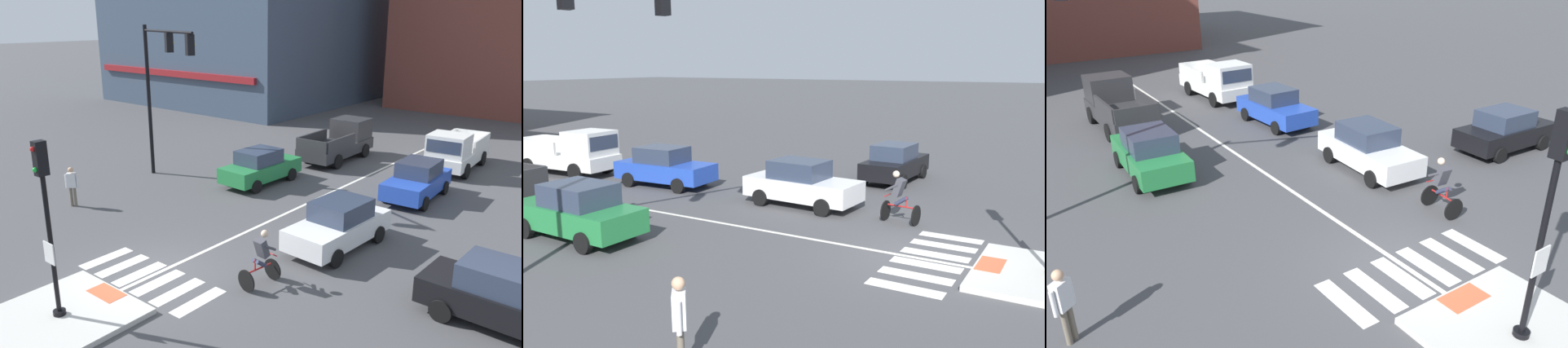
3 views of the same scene
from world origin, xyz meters
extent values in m
plane|color=#474749|center=(0.00, 0.00, 0.00)|extent=(300.00, 300.00, 0.00)
cube|color=beige|center=(0.00, -3.03, 0.07)|extent=(3.41, 3.52, 0.15)
cube|color=#DB5B38|center=(0.00, -1.62, 0.15)|extent=(1.10, 0.60, 0.01)
cylinder|color=black|center=(0.00, -3.03, 0.21)|extent=(0.32, 0.32, 0.12)
cylinder|color=black|center=(0.00, -3.03, 2.09)|extent=(0.12, 0.12, 3.63)
cube|color=white|center=(0.00, -3.11, 1.90)|extent=(0.44, 0.03, 0.56)
cube|color=black|center=(0.00, -3.03, 4.32)|extent=(0.24, 0.28, 0.84)
cube|color=silver|center=(-2.14, -0.15, 0.00)|extent=(0.44, 1.80, 0.01)
cube|color=silver|center=(-1.28, -0.15, 0.00)|extent=(0.44, 1.80, 0.01)
cube|color=silver|center=(-0.43, -0.15, 0.00)|extent=(0.44, 1.80, 0.01)
cube|color=silver|center=(0.43, -0.15, 0.00)|extent=(0.44, 1.80, 0.01)
cube|color=silver|center=(1.28, -0.15, 0.00)|extent=(0.44, 1.80, 0.01)
cube|color=silver|center=(2.14, -0.15, 0.00)|extent=(0.44, 1.80, 0.01)
cube|color=silver|center=(-0.05, 10.00, 0.00)|extent=(0.14, 28.00, 0.01)
cube|color=white|center=(3.19, 5.36, 0.65)|extent=(1.93, 4.19, 0.70)
cube|color=#2D384C|center=(3.20, 5.51, 1.32)|extent=(1.59, 1.98, 0.64)
cylinder|color=black|center=(3.95, 4.04, 0.30)|extent=(0.21, 0.61, 0.60)
cylinder|color=black|center=(2.29, 4.14, 0.30)|extent=(0.21, 0.61, 0.60)
cylinder|color=black|center=(4.09, 6.58, 0.30)|extent=(0.21, 0.61, 0.60)
cylinder|color=black|center=(2.43, 6.68, 0.30)|extent=(0.21, 0.61, 0.60)
cube|color=#2347B7|center=(3.17, 11.82, 0.65)|extent=(1.92, 4.18, 0.70)
cube|color=#2D384C|center=(3.17, 11.97, 1.32)|extent=(1.58, 1.98, 0.64)
cylinder|color=black|center=(4.07, 10.59, 0.30)|extent=(0.21, 0.61, 0.60)
cylinder|color=black|center=(2.41, 10.51, 0.30)|extent=(0.21, 0.61, 0.60)
cylinder|color=black|center=(3.94, 13.13, 0.30)|extent=(0.21, 0.61, 0.60)
cylinder|color=black|center=(2.27, 13.04, 0.30)|extent=(0.21, 0.61, 0.60)
cube|color=#237A3D|center=(-3.37, 9.26, 0.65)|extent=(1.81, 4.15, 0.70)
cube|color=#2D384C|center=(-3.38, 9.11, 1.32)|extent=(1.53, 1.94, 0.64)
cylinder|color=black|center=(-4.17, 10.55, 0.30)|extent=(0.20, 0.60, 0.60)
cylinder|color=black|center=(-2.50, 10.51, 0.30)|extent=(0.20, 0.60, 0.60)
cylinder|color=black|center=(-4.24, 8.01, 0.30)|extent=(0.20, 0.60, 0.60)
cylinder|color=black|center=(-2.57, 7.97, 0.30)|extent=(0.20, 0.60, 0.60)
cube|color=black|center=(8.91, 3.93, 0.65)|extent=(4.14, 1.81, 0.70)
cube|color=#2D384C|center=(8.76, 3.94, 1.32)|extent=(1.94, 1.53, 0.64)
cylinder|color=black|center=(10.20, 4.73, 0.30)|extent=(0.60, 0.20, 0.60)
cylinder|color=black|center=(10.16, 3.07, 0.30)|extent=(0.60, 0.20, 0.60)
cylinder|color=black|center=(7.66, 4.80, 0.30)|extent=(0.60, 0.20, 0.60)
cylinder|color=black|center=(7.62, 3.13, 0.30)|extent=(0.60, 0.20, 0.60)
cube|color=white|center=(2.85, 17.61, 0.68)|extent=(2.15, 5.19, 0.60)
cube|color=white|center=(2.93, 16.02, 1.53)|extent=(1.88, 1.79, 1.10)
cube|color=#2D384C|center=(2.97, 15.19, 1.61)|extent=(1.62, 0.16, 0.60)
cube|color=white|center=(3.69, 18.68, 1.28)|extent=(0.26, 2.81, 0.60)
cube|color=white|center=(1.91, 18.59, 1.28)|extent=(0.26, 2.81, 0.60)
cube|color=white|center=(2.72, 20.11, 1.28)|extent=(1.80, 0.19, 0.60)
cylinder|color=black|center=(3.84, 16.08, 0.38)|extent=(0.28, 0.77, 0.76)
cylinder|color=black|center=(2.02, 15.99, 0.38)|extent=(0.28, 0.77, 0.76)
cylinder|color=black|center=(3.69, 19.06, 0.38)|extent=(0.28, 0.77, 0.76)
cylinder|color=black|center=(1.87, 18.97, 0.38)|extent=(0.28, 0.77, 0.76)
cube|color=#2D2D30|center=(-2.81, 15.02, 0.68)|extent=(2.00, 5.14, 0.60)
cube|color=#2D2D30|center=(-2.85, 16.62, 1.53)|extent=(1.83, 1.74, 1.10)
cube|color=#2D384C|center=(-2.86, 17.45, 1.61)|extent=(1.62, 0.11, 0.60)
cube|color=#2D2D30|center=(-3.68, 13.99, 1.28)|extent=(0.18, 2.81, 0.60)
cube|color=#2D2D30|center=(-1.90, 14.02, 1.28)|extent=(0.18, 2.81, 0.60)
cube|color=#2D2D30|center=(-2.76, 12.53, 1.28)|extent=(1.80, 0.14, 0.60)
cylinder|color=black|center=(-3.76, 16.59, 0.38)|extent=(0.26, 0.76, 0.76)
cylinder|color=black|center=(-1.93, 16.62, 0.38)|extent=(0.26, 0.76, 0.76)
cylinder|color=black|center=(-3.70, 13.60, 0.38)|extent=(0.26, 0.76, 0.76)
cylinder|color=black|center=(-1.87, 13.64, 0.38)|extent=(0.26, 0.76, 0.76)
cylinder|color=black|center=(2.91, 2.16, 0.33)|extent=(0.66, 0.12, 0.66)
cylinder|color=black|center=(2.78, 1.11, 0.33)|extent=(0.66, 0.12, 0.66)
cylinder|color=#B21E1E|center=(2.85, 1.64, 0.55)|extent=(0.16, 0.89, 0.05)
cylinder|color=#B21E1E|center=(2.83, 1.46, 0.73)|extent=(0.04, 0.04, 0.30)
cylinder|color=#B21E1E|center=(2.90, 2.11, 0.85)|extent=(0.44, 0.09, 0.04)
cylinder|color=#2D334C|center=(2.77, 1.63, 0.73)|extent=(0.17, 0.41, 0.33)
cylinder|color=#2D334C|center=(2.92, 1.61, 0.73)|extent=(0.17, 0.41, 0.33)
cube|color=#3F3F47|center=(2.86, 1.71, 1.16)|extent=(0.38, 0.42, 0.60)
sphere|color=beige|center=(2.87, 1.83, 1.57)|extent=(0.22, 0.22, 0.22)
cylinder|color=#3F3F47|center=(2.72, 1.91, 1.16)|extent=(0.13, 0.46, 0.31)
cylinder|color=#3F3F47|center=(3.04, 1.87, 1.16)|extent=(0.13, 0.46, 0.31)
cylinder|color=#6B6051|center=(-7.42, 1.86, 0.41)|extent=(0.12, 0.12, 0.82)
cylinder|color=#6B6051|center=(-7.30, 1.96, 0.41)|extent=(0.12, 0.12, 0.82)
cube|color=silver|center=(-7.36, 1.91, 1.12)|extent=(0.42, 0.40, 0.60)
cylinder|color=silver|center=(-7.54, 1.77, 1.07)|extent=(0.09, 0.09, 0.56)
cylinder|color=silver|center=(-7.18, 2.06, 1.07)|extent=(0.09, 0.09, 0.56)
sphere|color=tan|center=(-7.36, 1.91, 1.56)|extent=(0.22, 0.22, 0.22)
camera|label=1|loc=(11.54, -8.89, 7.50)|focal=35.97mm
camera|label=2|loc=(-13.59, -3.69, 4.98)|focal=37.79mm
camera|label=3|loc=(-7.83, -7.13, 6.99)|focal=34.43mm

